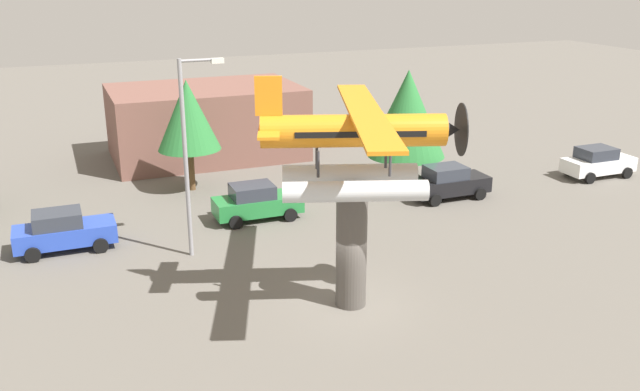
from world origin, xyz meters
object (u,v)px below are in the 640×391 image
Objects in this scene: display_pedestal at (351,249)px; car_near_blue at (63,231)px; floatplane_monument at (357,145)px; car_distant_white at (598,162)px; car_far_black at (448,182)px; tree_center_back at (407,113)px; storefront_building at (206,122)px; car_mid_green at (256,202)px; streetlight_primary at (189,146)px; tree_east at (188,115)px.

display_pedestal reaches higher than car_near_blue.
floatplane_monument reaches higher than car_distant_white.
car_far_black is (19.06, -0.13, 0.00)m from car_near_blue.
car_far_black is at bearing -78.54° from tree_center_back.
display_pedestal is at bearing -44.14° from car_near_blue.
display_pedestal is 0.37× the size of storefront_building.
streetlight_primary is (-3.64, -3.14, 3.89)m from car_mid_green.
car_mid_green is at bearing 93.68° from display_pedestal.
tree_east reaches higher than car_near_blue.
car_mid_green is at bearing 40.77° from streetlight_primary.
car_distant_white is 23.76m from storefront_building.
car_distant_white is 0.70× the size of tree_east.
floatplane_monument is at bearing -85.62° from car_mid_green.
tree_east is (6.83, 6.26, 3.25)m from car_near_blue.
display_pedestal is at bearing -125.73° from tree_center_back.
tree_center_back is at bearing 24.00° from streetlight_primary.
display_pedestal is 1.02× the size of car_distant_white.
tree_center_back reaches higher than car_mid_green.
floatplane_monument reaches higher than tree_east.
car_far_black is at bearing -0.40° from car_near_blue.
tree_east is 0.95× the size of tree_center_back.
car_near_blue is 18.90m from tree_center_back.
car_far_black is at bearing 43.03° from display_pedestal.
car_distant_white is (29.12, -0.04, 0.00)m from car_near_blue.
tree_east is at bearing -109.83° from storefront_building.
display_pedestal reaches higher than car_far_black.
tree_center_back is at bearing 73.60° from floatplane_monument.
tree_east is (1.68, 8.85, -0.64)m from streetlight_primary.
streetlight_primary is 1.31× the size of tree_center_back.
floatplane_monument reaches higher than storefront_building.
car_near_blue is 0.51× the size of streetlight_primary.
tree_east reaches higher than car_mid_green.
tree_center_back is at bearing 101.46° from car_far_black.
display_pedestal is 13.25m from car_far_black.
storefront_building reaches higher than car_far_black.
car_mid_green is 0.51× the size of streetlight_primary.
car_mid_green is 6.85m from tree_east.
tree_center_back is at bearing 10.19° from car_near_blue.
car_near_blue is 8.81m from car_mid_green.
car_mid_green is 0.70× the size of tree_east.
car_distant_white is at bearing -1.69° from car_mid_green.
streetlight_primary is at bearing -139.23° from car_mid_green.
display_pedestal is 0.71× the size of tree_east.
display_pedestal is 0.52× the size of streetlight_primary.
car_distant_white is 23.39m from tree_east.
car_far_black is 0.51× the size of streetlight_primary.
storefront_building is at bearing 70.17° from tree_east.
tree_east is at bearing 164.21° from car_distant_white.
car_near_blue is 0.70× the size of tree_east.
tree_center_back reaches higher than display_pedestal.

